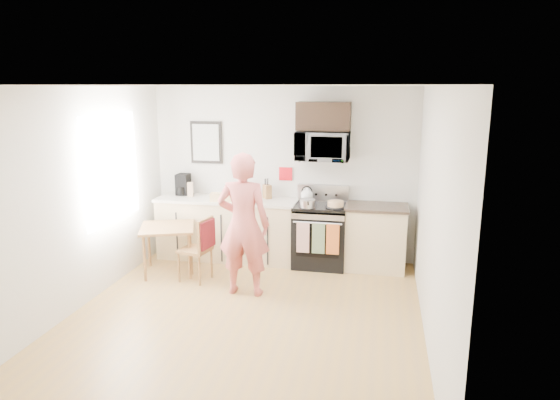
% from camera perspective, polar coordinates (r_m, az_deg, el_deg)
% --- Properties ---
extents(floor, '(4.60, 4.60, 0.00)m').
position_cam_1_polar(floor, '(5.85, -4.27, -13.51)').
color(floor, '#B18544').
rests_on(floor, ground).
extents(back_wall, '(4.00, 0.04, 2.60)m').
position_cam_1_polar(back_wall, '(7.59, 0.30, 3.04)').
color(back_wall, beige).
rests_on(back_wall, floor).
extents(front_wall, '(4.00, 0.04, 2.60)m').
position_cam_1_polar(front_wall, '(3.36, -15.56, -10.25)').
color(front_wall, beige).
rests_on(front_wall, floor).
extents(left_wall, '(0.04, 4.60, 2.60)m').
position_cam_1_polar(left_wall, '(6.25, -22.43, -0.08)').
color(left_wall, beige).
rests_on(left_wall, floor).
extents(right_wall, '(0.04, 4.60, 2.60)m').
position_cam_1_polar(right_wall, '(5.22, 17.11, -2.05)').
color(right_wall, beige).
rests_on(right_wall, floor).
extents(ceiling, '(4.00, 4.60, 0.04)m').
position_cam_1_polar(ceiling, '(5.24, -4.75, 12.90)').
color(ceiling, white).
rests_on(ceiling, back_wall).
extents(window, '(0.06, 1.40, 1.50)m').
position_cam_1_polar(window, '(6.85, -18.65, 3.41)').
color(window, silver).
rests_on(window, left_wall).
extents(cabinet_left, '(2.10, 0.60, 0.90)m').
position_cam_1_polar(cabinet_left, '(7.69, -6.01, -3.40)').
color(cabinet_left, beige).
rests_on(cabinet_left, floor).
extents(countertop_left, '(2.14, 0.64, 0.04)m').
position_cam_1_polar(countertop_left, '(7.57, -6.10, 0.01)').
color(countertop_left, beige).
rests_on(countertop_left, cabinet_left).
extents(cabinet_right, '(0.84, 0.60, 0.90)m').
position_cam_1_polar(cabinet_right, '(7.35, 10.85, -4.34)').
color(cabinet_right, beige).
rests_on(cabinet_right, floor).
extents(countertop_right, '(0.88, 0.64, 0.04)m').
position_cam_1_polar(countertop_right, '(7.23, 11.01, -0.77)').
color(countertop_right, black).
rests_on(countertop_right, cabinet_right).
extents(range, '(0.76, 0.70, 1.16)m').
position_cam_1_polar(range, '(7.38, 4.61, -4.19)').
color(range, black).
rests_on(range, floor).
extents(microwave, '(0.76, 0.51, 0.42)m').
position_cam_1_polar(microwave, '(7.21, 4.90, 6.17)').
color(microwave, '#B4B4B9').
rests_on(microwave, back_wall).
extents(upper_cabinet, '(0.76, 0.35, 0.40)m').
position_cam_1_polar(upper_cabinet, '(7.22, 5.01, 9.52)').
color(upper_cabinet, black).
rests_on(upper_cabinet, back_wall).
extents(wall_art, '(0.50, 0.04, 0.65)m').
position_cam_1_polar(wall_art, '(7.83, -8.44, 6.52)').
color(wall_art, black).
rests_on(wall_art, back_wall).
extents(wall_trivet, '(0.20, 0.02, 0.20)m').
position_cam_1_polar(wall_trivet, '(7.56, 0.65, 3.00)').
color(wall_trivet, red).
rests_on(wall_trivet, back_wall).
extents(person, '(0.67, 0.45, 1.82)m').
position_cam_1_polar(person, '(6.24, -4.19, -2.83)').
color(person, '#BE3834').
rests_on(person, floor).
extents(dining_table, '(0.81, 0.81, 0.68)m').
position_cam_1_polar(dining_table, '(7.19, -12.74, -3.56)').
color(dining_table, brown).
rests_on(dining_table, floor).
extents(chair, '(0.48, 0.44, 0.89)m').
position_cam_1_polar(chair, '(6.78, -8.85, -4.65)').
color(chair, brown).
rests_on(chair, floor).
extents(knife_block, '(0.16, 0.16, 0.21)m').
position_cam_1_polar(knife_block, '(7.52, -1.47, 0.96)').
color(knife_block, brown).
rests_on(knife_block, countertop_left).
extents(utensil_crock, '(0.13, 0.13, 0.40)m').
position_cam_1_polar(utensil_crock, '(7.60, -4.12, 1.48)').
color(utensil_crock, red).
rests_on(utensil_crock, countertop_left).
extents(fruit_bowl, '(0.28, 0.28, 0.11)m').
position_cam_1_polar(fruit_bowl, '(7.56, -5.54, 0.49)').
color(fruit_bowl, white).
rests_on(fruit_bowl, countertop_left).
extents(milk_carton, '(0.10, 0.10, 0.22)m').
position_cam_1_polar(milk_carton, '(7.78, -10.21, 1.20)').
color(milk_carton, tan).
rests_on(milk_carton, countertop_left).
extents(coffee_maker, '(0.19, 0.28, 0.33)m').
position_cam_1_polar(coffee_maker, '(7.92, -11.04, 1.69)').
color(coffee_maker, black).
rests_on(coffee_maker, countertop_left).
extents(bread_bag, '(0.35, 0.20, 0.12)m').
position_cam_1_polar(bread_bag, '(7.41, -6.71, 0.34)').
color(bread_bag, '#E4C877').
rests_on(bread_bag, countertop_left).
extents(cake, '(0.28, 0.28, 0.09)m').
position_cam_1_polar(cake, '(7.08, 6.37, -0.50)').
color(cake, black).
rests_on(cake, range).
extents(kettle, '(0.19, 0.19, 0.24)m').
position_cam_1_polar(kettle, '(7.40, 3.10, 0.60)').
color(kettle, white).
rests_on(kettle, range).
extents(pot, '(0.22, 0.37, 0.11)m').
position_cam_1_polar(pot, '(7.05, 3.17, -0.38)').
color(pot, '#B4B4B9').
rests_on(pot, range).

